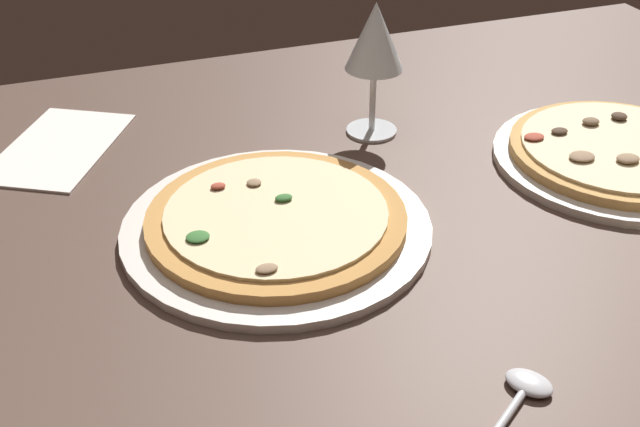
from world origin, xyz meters
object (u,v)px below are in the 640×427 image
Objects in this scene: pizza_main at (276,222)px; pizza_side at (618,154)px; paper_menu at (59,147)px; wine_glass_far at (375,41)px; spoon at (522,393)px.

pizza_side is at bearing -179.76° from pizza_main.
wine_glass_far is at bearing -163.27° from paper_menu.
spoon is at bearing 43.09° from pizza_side.
pizza_main is 31.50cm from spoon.
pizza_main is 27.91cm from wine_glass_far.
paper_menu is (38.43, -9.11, -12.17)cm from wine_glass_far.
pizza_main is at bearing -68.73° from spoon.
pizza_main reaches higher than spoon.
pizza_main is 1.90× the size of wine_glass_far.
paper_menu is (63.02, -26.70, -1.06)cm from pizza_side.
wine_glass_far is 1.69× the size of spoon.
pizza_main is 42.99cm from pizza_side.
spoon is (6.97, 47.12, -11.86)cm from wine_glass_far.
pizza_side is 43.23cm from spoon.
paper_menu is 64.43cm from spoon.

